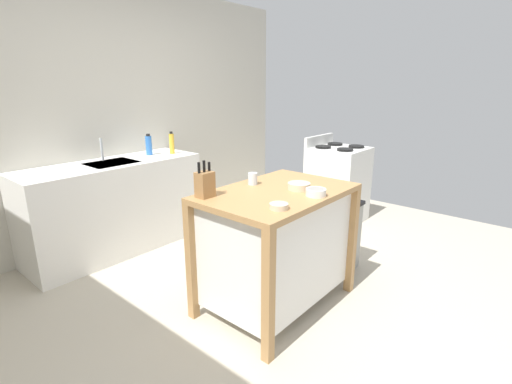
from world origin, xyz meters
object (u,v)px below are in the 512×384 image
(stove, at_px, (337,184))
(bowl_stoneware_deep, at_px, (279,206))
(bottle_spray_cleaner, at_px, (149,145))
(bottle_dish_soap, at_px, (172,143))
(knife_block, at_px, (205,184))
(trash_bin, at_px, (339,236))
(drinking_cup, at_px, (253,179))
(kitchen_island, at_px, (277,242))
(bowl_ceramic_wide, at_px, (299,186))
(sink_faucet, at_px, (102,149))
(bowl_ceramic_small, at_px, (316,192))

(stove, bearing_deg, bowl_stoneware_deep, -160.42)
(bottle_spray_cleaner, xyz_separation_m, bottle_dish_soap, (0.20, -0.13, 0.01))
(knife_block, xyz_separation_m, trash_bin, (1.23, -0.36, -0.67))
(drinking_cup, bearing_deg, kitchen_island, -91.78)
(bowl_stoneware_deep, distance_m, bowl_ceramic_wide, 0.46)
(drinking_cup, distance_m, trash_bin, 1.06)
(bowl_stoneware_deep, height_order, trash_bin, bowl_stoneware_deep)
(kitchen_island, relative_size, trash_bin, 1.76)
(trash_bin, bearing_deg, bottle_spray_cleaner, 106.72)
(bowl_stoneware_deep, bearing_deg, bowl_ceramic_wide, 18.88)
(bowl_stoneware_deep, relative_size, bottle_spray_cleaner, 0.52)
(drinking_cup, bearing_deg, trash_bin, -22.66)
(drinking_cup, bearing_deg, sink_faucet, 98.75)
(bowl_ceramic_small, distance_m, trash_bin, 0.97)
(bowl_ceramic_wide, bearing_deg, bowl_stoneware_deep, -161.12)
(kitchen_island, distance_m, sink_faucet, 2.03)
(bottle_dish_soap, xyz_separation_m, stove, (1.50, -1.18, -0.55))
(kitchen_island, relative_size, bottle_spray_cleaner, 5.02)
(bottle_spray_cleaner, bearing_deg, sink_faucet, 168.52)
(knife_block, relative_size, bowl_ceramic_small, 1.81)
(bowl_stoneware_deep, xyz_separation_m, stove, (2.23, 0.79, -0.46))
(drinking_cup, bearing_deg, bottle_dish_soap, 74.87)
(drinking_cup, relative_size, stove, 0.09)
(drinking_cup, bearing_deg, bottle_spray_cleaner, 82.83)
(kitchen_island, distance_m, trash_bin, 0.82)
(sink_faucet, bearing_deg, bottle_spray_cleaner, -11.48)
(sink_faucet, bearing_deg, drinking_cup, -81.25)
(bowl_ceramic_wide, bearing_deg, bowl_ceramic_small, -108.31)
(drinking_cup, bearing_deg, bowl_stoneware_deep, -123.48)
(bowl_ceramic_small, height_order, bottle_spray_cleaner, bottle_spray_cleaner)
(drinking_cup, height_order, bottle_dish_soap, bottle_dish_soap)
(bowl_ceramic_wide, xyz_separation_m, sink_faucet, (-0.37, 2.05, 0.08))
(kitchen_island, xyz_separation_m, bowl_ceramic_small, (0.06, -0.27, 0.42))
(kitchen_island, relative_size, sink_faucet, 5.05)
(bowl_ceramic_wide, relative_size, stove, 0.16)
(trash_bin, relative_size, sink_faucet, 2.86)
(bottle_dish_soap, bearing_deg, sink_faucet, 161.64)
(bowl_ceramic_small, bearing_deg, bowl_ceramic_wide, 71.69)
(kitchen_island, distance_m, bowl_stoneware_deep, 0.57)
(trash_bin, bearing_deg, knife_block, 163.65)
(bowl_ceramic_wide, distance_m, trash_bin, 0.91)
(drinking_cup, xyz_separation_m, bottle_spray_cleaner, (0.20, 1.62, 0.05))
(knife_block, xyz_separation_m, bowl_ceramic_small, (0.50, -0.54, -0.06))
(bowl_ceramic_small, distance_m, bowl_ceramic_wide, 0.18)
(sink_faucet, bearing_deg, bowl_ceramic_wide, -79.64)
(kitchen_island, relative_size, bowl_stoneware_deep, 9.67)
(knife_block, relative_size, bottle_spray_cleaner, 1.11)
(kitchen_island, distance_m, knife_block, 0.71)
(bowl_ceramic_small, relative_size, drinking_cup, 1.55)
(bowl_ceramic_small, bearing_deg, kitchen_island, 102.57)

